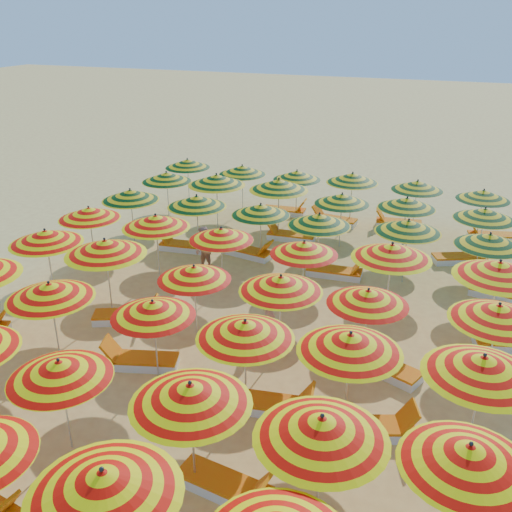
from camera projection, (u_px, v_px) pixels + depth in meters
name	position (u px, v px, depth m)	size (l,w,h in m)	color
ground	(249.00, 316.00, 15.56)	(120.00, 120.00, 0.00)	#EEC96A
umbrella_3	(103.00, 483.00, 7.50)	(2.24, 2.24, 2.25)	silver
umbrella_8	(60.00, 370.00, 10.21)	(1.94, 1.94, 2.01)	silver
umbrella_9	(190.00, 394.00, 9.32)	(2.65, 2.65, 2.19)	silver
umbrella_10	(322.00, 428.00, 8.52)	(2.12, 2.12, 2.22)	silver
umbrella_11	(469.00, 456.00, 8.09)	(2.53, 2.53, 2.14)	silver
umbrella_13	(50.00, 291.00, 12.87)	(2.19, 2.19, 2.12)	silver
umbrella_14	(153.00, 309.00, 12.36)	(2.45, 2.45, 1.97)	silver
umbrella_15	(245.00, 330.00, 11.30)	(2.60, 2.60, 2.12)	silver
umbrella_16	(350.00, 343.00, 10.79)	(2.70, 2.70, 2.16)	silver
umbrella_17	(483.00, 366.00, 9.98)	(2.25, 2.25, 2.23)	silver
umbrella_18	(46.00, 237.00, 15.83)	(2.62, 2.62, 2.16)	silver
umbrella_19	(105.00, 247.00, 14.87)	(2.45, 2.45, 2.27)	silver
umbrella_20	(194.00, 273.00, 14.08)	(1.99, 1.99, 1.95)	silver
umbrella_21	(281.00, 284.00, 13.23)	(2.57, 2.57, 2.10)	silver
umbrella_22	(368.00, 297.00, 12.85)	(2.43, 2.43, 1.98)	silver
umbrella_23	(498.00, 313.00, 11.88)	(2.47, 2.47, 2.14)	silver
umbrella_24	(89.00, 213.00, 17.93)	(2.42, 2.42, 2.06)	silver
umbrella_25	(156.00, 221.00, 16.95)	(2.42, 2.42, 2.16)	silver
umbrella_26	(221.00, 234.00, 16.40)	(2.11, 2.11, 1.99)	silver
umbrella_27	(304.00, 248.00, 15.48)	(2.19, 2.19, 1.98)	silver
umbrella_28	(392.00, 251.00, 14.74)	(2.64, 2.64, 2.22)	silver
umbrella_29	(499.00, 270.00, 13.59)	(2.84, 2.84, 2.28)	silver
umbrella_30	(130.00, 195.00, 19.56)	(1.98, 1.98, 2.10)	silver
umbrella_31	(197.00, 201.00, 18.90)	(2.55, 2.55, 2.10)	silver
umbrella_32	(261.00, 210.00, 18.34)	(2.46, 2.46, 2.02)	silver
umbrella_33	(319.00, 220.00, 17.35)	(2.15, 2.15, 2.06)	silver
umbrella_34	(408.00, 226.00, 16.80)	(2.29, 2.29, 2.08)	silver
umbrella_35	(490.00, 240.00, 15.94)	(2.52, 2.52, 2.02)	silver
umbrella_36	(167.00, 177.00, 21.89)	(2.38, 2.38, 2.03)	silver
umbrella_37	(217.00, 180.00, 20.84)	(2.33, 2.33, 2.24)	silver
umbrella_38	(279.00, 185.00, 20.23)	(2.29, 2.29, 2.25)	silver
umbrella_39	(342.00, 199.00, 19.45)	(2.11, 2.11, 1.99)	silver
umbrella_40	(407.00, 203.00, 18.94)	(2.02, 2.02, 2.03)	silver
umbrella_41	(485.00, 214.00, 17.94)	(2.17, 2.17, 2.03)	silver
umbrella_42	(187.00, 163.00, 23.92)	(1.94, 1.94, 1.99)	silver
umbrella_43	(242.00, 170.00, 22.86)	(2.34, 2.34, 2.02)	silver
umbrella_44	(297.00, 175.00, 22.28)	(2.15, 2.15, 1.98)	silver
umbrella_45	(353.00, 178.00, 21.55)	(2.31, 2.31, 2.09)	silver
umbrella_46	(417.00, 186.00, 20.91)	(2.08, 2.08, 2.00)	silver
umbrella_47	(483.00, 195.00, 19.99)	(2.17, 2.17, 1.95)	silver
lounger_3	(226.00, 486.00, 9.84)	(1.79, 0.81, 0.69)	white
lounger_5	(139.00, 361.00, 13.34)	(1.83, 1.05, 0.69)	white
lounger_6	(274.00, 405.00, 11.84)	(1.80, 0.84, 0.69)	white
lounger_7	(373.00, 428.00, 11.18)	(1.83, 1.14, 0.69)	white
lounger_8	(128.00, 316.00, 15.26)	(1.82, 1.23, 0.69)	white
lounger_9	(383.00, 366.00, 13.13)	(1.82, 1.19, 0.69)	white
lounger_10	(508.00, 343.00, 14.05)	(1.82, 1.01, 0.69)	white
lounger_11	(183.00, 246.00, 19.79)	(1.79, 0.78, 0.69)	white
lounger_12	(248.00, 252.00, 19.29)	(1.81, 0.88, 0.69)	white
lounger_13	(336.00, 272.00, 17.83)	(1.77, 0.69, 0.69)	white
lounger_14	(499.00, 294.00, 16.47)	(1.81, 0.89, 0.69)	white
lounger_15	(290.00, 236.00, 20.68)	(1.77, 0.70, 0.69)	white
lounger_16	(461.00, 258.00, 18.82)	(1.82, 1.24, 0.69)	white
lounger_17	(285.00, 211.00, 23.23)	(1.77, 0.72, 0.69)	white
lounger_18	(333.00, 220.00, 22.23)	(1.77, 0.72, 0.69)	white
lounger_19	(397.00, 223.00, 21.91)	(1.80, 0.82, 0.69)	white
lounger_20	(491.00, 236.00, 20.63)	(1.82, 0.99, 0.69)	white
beachgoer_a	(269.00, 313.00, 14.32)	(0.51, 0.34, 1.40)	tan
beachgoer_b	(205.00, 249.00, 18.03)	(0.71, 0.55, 1.46)	tan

